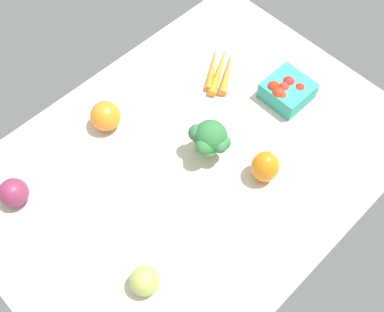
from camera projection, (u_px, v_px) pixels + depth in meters
tablecloth at (192, 162)px, 116.12cm from camera, size 104.00×76.00×2.00cm
red_onion_near_basket at (14, 193)px, 106.98cm from camera, size 6.85×6.85×6.85cm
bell_pepper_orange at (265, 167)px, 109.34cm from camera, size 9.50×9.50×8.74cm
berry_basket at (287, 90)px, 122.32cm from camera, size 11.27×11.27×6.58cm
heirloom_tomato_orange at (106, 116)px, 117.22cm from camera, size 7.73×7.73×7.73cm
carrot_bunch at (220, 70)px, 128.30cm from camera, size 16.48×14.78×2.42cm
heirloom_tomato_green at (145, 281)px, 97.01cm from camera, size 6.45×6.45×6.45cm
broccoli_head at (210, 139)px, 110.23cm from camera, size 9.33×9.95×11.21cm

